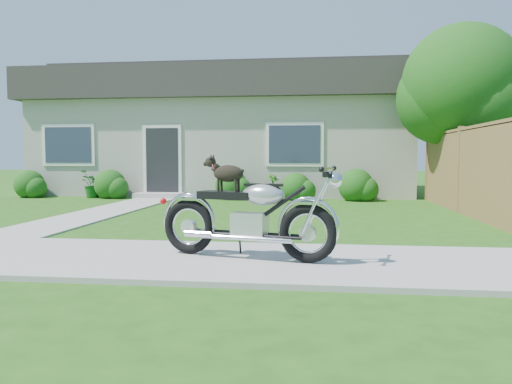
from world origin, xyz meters
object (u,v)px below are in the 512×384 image
potted_plant_left (93,184)px  motorcycle_with_dog (249,214)px  house (229,131)px  fence (460,170)px  tree_near (467,89)px  potted_plant_right (272,187)px

potted_plant_left → motorcycle_with_dog: 10.39m
house → fence: size_ratio=1.90×
house → tree_near: 8.24m
fence → tree_near: 2.79m
fence → motorcycle_with_dog: fence is taller
house → tree_near: bearing=-32.5°
motorcycle_with_dog → fence: bearing=69.7°
fence → potted_plant_right: 5.25m
tree_near → motorcycle_with_dog: bearing=-120.8°
tree_near → motorcycle_with_dog: tree_near is taller
house → fence: house is taller
house → fence: (6.30, -6.24, -1.22)m
fence → motorcycle_with_dog: 6.95m
potted_plant_left → motorcycle_with_dog: bearing=-55.2°
fence → house: bearing=135.3°
tree_near → motorcycle_with_dog: size_ratio=2.10×
potted_plant_left → fence: bearing=-15.9°
house → potted_plant_left: 5.23m
house → potted_plant_left: house is taller
potted_plant_left → potted_plant_right: potted_plant_left is taller
house → fence: 8.96m
potted_plant_right → potted_plant_left: bearing=180.0°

